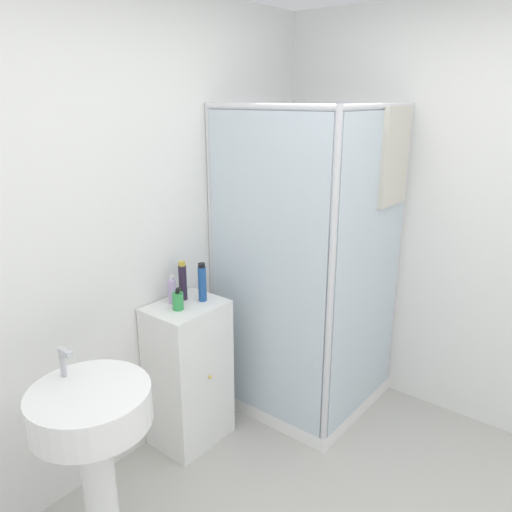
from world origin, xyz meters
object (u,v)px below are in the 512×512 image
shampoo_bottle_tall_black (183,281)px  shampoo_bottle_blue (202,283)px  sink (93,432)px  lotion_bottle_white (172,291)px  soap_dispenser (178,301)px

shampoo_bottle_tall_black → shampoo_bottle_blue: 0.11m
sink → lotion_bottle_white: size_ratio=5.95×
shampoo_bottle_tall_black → shampoo_bottle_blue: shampoo_bottle_tall_black is taller
sink → lotion_bottle_white: lotion_bottle_white is taller
shampoo_bottle_blue → soap_dispenser: bearing=174.4°
shampoo_bottle_blue → lotion_bottle_white: (-0.13, 0.11, -0.04)m
shampoo_bottle_blue → lotion_bottle_white: 0.17m
soap_dispenser → lotion_bottle_white: size_ratio=0.76×
sink → shampoo_bottle_blue: 1.02m
sink → shampoo_bottle_tall_black: size_ratio=4.41×
soap_dispenser → lotion_bottle_white: bearing=65.4°
soap_dispenser → shampoo_bottle_blue: bearing=-5.6°
soap_dispenser → shampoo_bottle_blue: (0.17, -0.02, 0.06)m
sink → soap_dispenser: (0.76, 0.30, 0.25)m
shampoo_bottle_tall_black → lotion_bottle_white: size_ratio=1.35×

